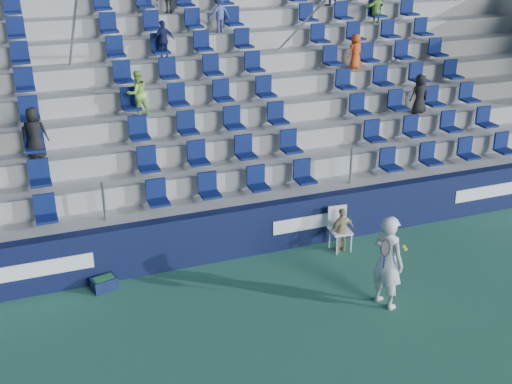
% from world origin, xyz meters
% --- Properties ---
extents(ground, '(70.00, 70.00, 0.00)m').
position_xyz_m(ground, '(0.00, 0.00, 0.00)').
color(ground, '#2A634A').
rests_on(ground, ground).
extents(sponsor_wall, '(24.00, 0.32, 1.20)m').
position_xyz_m(sponsor_wall, '(0.00, 3.15, 0.60)').
color(sponsor_wall, '#0E1435').
rests_on(sponsor_wall, ground).
extents(grandstand, '(24.00, 8.17, 6.63)m').
position_xyz_m(grandstand, '(-0.00, 8.24, 2.14)').
color(grandstand, gray).
rests_on(grandstand, ground).
extents(tennis_player, '(0.74, 0.83, 1.97)m').
position_xyz_m(tennis_player, '(1.98, 0.14, 0.99)').
color(tennis_player, silver).
rests_on(tennis_player, ground).
extents(line_judge_chair, '(0.51, 0.52, 1.06)m').
position_xyz_m(line_judge_chair, '(2.24, 2.66, 0.60)').
color(line_judge_chair, white).
rests_on(line_judge_chair, ground).
extents(line_judge, '(0.67, 0.34, 1.10)m').
position_xyz_m(line_judge, '(2.24, 2.50, 0.55)').
color(line_judge, tan).
rests_on(line_judge, ground).
extents(ball_bin, '(0.57, 0.45, 0.29)m').
position_xyz_m(ball_bin, '(-3.26, 2.75, 0.16)').
color(ball_bin, '#0F1837').
rests_on(ball_bin, ground).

